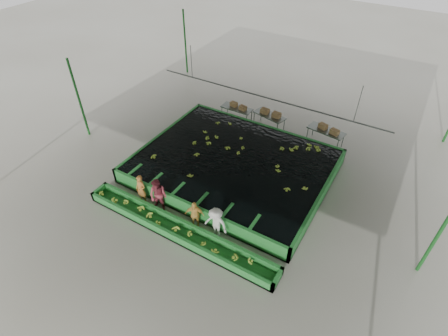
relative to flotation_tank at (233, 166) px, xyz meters
The scene contains 21 objects.
ground 1.57m from the flotation_tank, 90.00° to the right, with size 80.00×80.00×0.00m, color gray.
shed_roof 4.79m from the flotation_tank, 90.00° to the right, with size 20.00×22.00×0.04m, color gray.
shed_posts 2.54m from the flotation_tank, 90.00° to the right, with size 20.00×22.00×5.00m, color #1B6522, non-canonical shape.
flotation_tank is the anchor object (origin of this frame).
tank_water 0.40m from the flotation_tank, 90.00° to the right, with size 9.70×7.70×0.00m, color black.
sorting_trough 5.10m from the flotation_tank, 90.00° to the right, with size 10.00×1.00×0.50m, color #278231, non-canonical shape.
cableway_rail 4.33m from the flotation_tank, 90.00° to the left, with size 0.08×0.08×14.00m, color #59605B.
rail_hanger_left 7.06m from the flotation_tank, 145.01° to the left, with size 0.04×0.04×2.00m, color #59605B.
rail_hanger_right 7.06m from the flotation_tank, 34.99° to the left, with size 0.04×0.04×2.00m, color #59605B.
worker_a 5.13m from the flotation_tank, 122.83° to the right, with size 0.59×0.39×1.62m, color #C37632.
worker_b 4.64m from the flotation_tank, 111.27° to the right, with size 0.91×0.71×1.86m, color #A33846.
worker_c 4.33m from the flotation_tank, 84.47° to the right, with size 0.90×0.38×1.54m, color #EBB850.
worker_d 4.59m from the flotation_tank, 70.09° to the right, with size 1.11×0.64×1.72m, color silver.
packing_table_left 5.41m from the flotation_tank, 117.48° to the left, with size 2.06×0.82×0.94m, color #59605B, non-canonical shape.
packing_table_mid 5.08m from the flotation_tank, 92.93° to the left, with size 2.09×0.84×0.95m, color #59605B, non-canonical shape.
packing_table_right 6.19m from the flotation_tank, 56.42° to the left, with size 2.19×0.88×1.00m, color #59605B, non-canonical shape.
box_stack_left 5.42m from the flotation_tank, 116.49° to the left, with size 1.21×0.34×0.26m, color olive, non-canonical shape.
box_stack_mid 5.12m from the flotation_tank, 92.29° to the left, with size 1.37×0.38×0.30m, color olive, non-canonical shape.
box_stack_right 6.26m from the flotation_tank, 55.35° to the left, with size 1.31×0.36×0.28m, color olive, non-canonical shape.
floating_bananas 0.89m from the flotation_tank, 90.00° to the left, with size 8.61×5.87×0.12m, color #9CC136, non-canonical shape.
trough_bananas 5.10m from the flotation_tank, 90.00° to the right, with size 9.00×0.60×0.12m, color #9CC136, non-canonical shape.
Camera 1 is at (7.13, -11.39, 12.60)m, focal length 28.00 mm.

